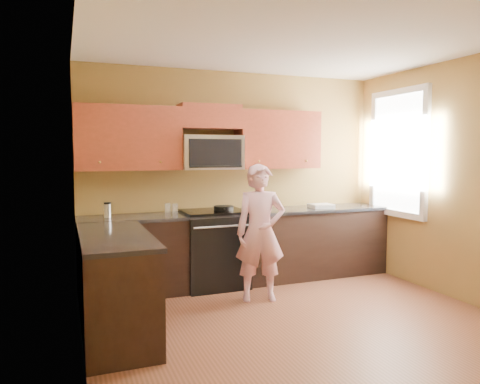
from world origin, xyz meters
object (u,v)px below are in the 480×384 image
woman (260,233)px  frying_pan (224,210)px  microwave (211,169)px  travel_mug (108,217)px  stove (214,248)px  butter_tub (262,212)px

woman → frying_pan: size_ratio=3.55×
microwave → travel_mug: 1.37m
stove → travel_mug: size_ratio=5.49×
microwave → travel_mug: size_ratio=4.39×
frying_pan → travel_mug: bearing=-168.3°
frying_pan → stove: bearing=-178.5°
frying_pan → microwave: bearing=142.4°
microwave → frying_pan: 0.54m
microwave → frying_pan: size_ratio=1.76×
microwave → frying_pan: (0.12, -0.15, -0.50)m
travel_mug → woman: bearing=-25.1°
microwave → butter_tub: 0.84m
stove → microwave: bearing=90.0°
stove → butter_tub: butter_tub is taller
woman → frying_pan: woman is taller
stove → woman: 0.82m
stove → travel_mug: 1.33m
woman → butter_tub: (0.25, 0.50, 0.15)m
butter_tub → travel_mug: 1.84m
woman → travel_mug: woman is taller
stove → butter_tub: bearing=-18.5°
stove → butter_tub: (0.57, -0.19, 0.45)m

